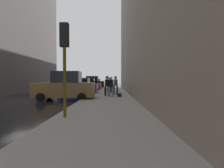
{
  "coord_description": "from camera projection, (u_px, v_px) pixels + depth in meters",
  "views": [
    {
      "loc": [
        6.32,
        -12.54,
        1.59
      ],
      "look_at": [
        6.37,
        7.72,
        1.1
      ],
      "focal_mm": 28.0,
      "sensor_mm": 36.0,
      "label": 1
    }
  ],
  "objects": [
    {
      "name": "traffic_light",
      "position": [
        64.0,
        49.0,
        6.66
      ],
      "size": [
        0.32,
        0.32,
        3.6
      ],
      "color": "#514C0F",
      "rests_on": "sidewalk"
    },
    {
      "name": "parked_bronze_suv",
      "position": [
        65.0,
        87.0,
        13.59
      ],
      "size": [
        4.63,
        2.11,
        2.25
      ],
      "color": "brown",
      "rests_on": "ground_plane"
    },
    {
      "name": "parked_gray_coupe",
      "position": [
        95.0,
        83.0,
        37.76
      ],
      "size": [
        4.26,
        2.17,
        1.79
      ],
      "color": "slate",
      "rests_on": "ground_plane"
    },
    {
      "name": "pedestrian_in_red_jacket",
      "position": [
        109.0,
        84.0,
        19.8
      ],
      "size": [
        0.5,
        0.41,
        1.71
      ],
      "color": "black",
      "rests_on": "sidewalk"
    },
    {
      "name": "pedestrian_with_fedora",
      "position": [
        107.0,
        85.0,
        16.07
      ],
      "size": [
        0.53,
        0.48,
        1.78
      ],
      "color": "black",
      "rests_on": "sidewalk"
    },
    {
      "name": "pedestrian_in_jeans",
      "position": [
        110.0,
        85.0,
        15.16
      ],
      "size": [
        0.53,
        0.48,
        1.71
      ],
      "color": "#728CB2",
      "rests_on": "sidewalk"
    },
    {
      "name": "pedestrian_with_beanie",
      "position": [
        115.0,
        84.0,
        17.12
      ],
      "size": [
        0.51,
        0.42,
        1.78
      ],
      "color": "#333338",
      "rests_on": "sidewalk"
    },
    {
      "name": "parked_blue_sedan",
      "position": [
        78.0,
        87.0,
        19.29
      ],
      "size": [
        4.26,
        2.18,
        1.79
      ],
      "color": "navy",
      "rests_on": "ground_plane"
    },
    {
      "name": "sidewalk",
      "position": [
        107.0,
        101.0,
        12.57
      ],
      "size": [
        4.0,
        40.0,
        0.15
      ],
      "primitive_type": "cube",
      "color": "gray",
      "rests_on": "ground_plane"
    },
    {
      "name": "fire_hydrant",
      "position": [
        94.0,
        90.0,
        18.43
      ],
      "size": [
        0.42,
        0.22,
        0.7
      ],
      "color": "red",
      "rests_on": "sidewalk"
    },
    {
      "name": "parked_red_hatchback",
      "position": [
        86.0,
        85.0,
        25.24
      ],
      "size": [
        4.23,
        2.11,
        1.79
      ],
      "color": "#B2191E",
      "rests_on": "ground_plane"
    },
    {
      "name": "duffel_bag",
      "position": [
        119.0,
        95.0,
        14.95
      ],
      "size": [
        0.32,
        0.44,
        0.28
      ],
      "color": "black",
      "rests_on": "sidewalk"
    },
    {
      "name": "ground_plane",
      "position": [
        24.0,
        102.0,
        12.55
      ],
      "size": [
        120.0,
        120.0,
        0.0
      ],
      "primitive_type": "plane",
      "color": "black"
    },
    {
      "name": "parked_black_suv",
      "position": [
        91.0,
        83.0,
        31.14
      ],
      "size": [
        4.62,
        2.1,
        2.25
      ],
      "color": "black",
      "rests_on": "ground_plane"
    }
  ]
}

